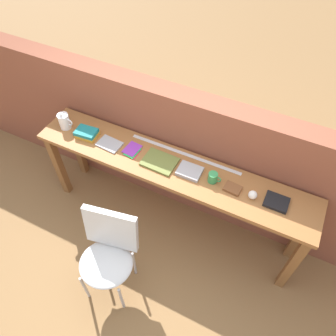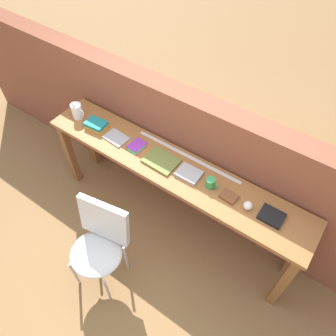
{
  "view_description": "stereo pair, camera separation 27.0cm",
  "coord_description": "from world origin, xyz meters",
  "px_view_note": "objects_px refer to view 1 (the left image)",
  "views": [
    {
      "loc": [
        0.76,
        -1.3,
        2.98
      ],
      "look_at": [
        0.0,
        0.25,
        0.9
      ],
      "focal_mm": 35.0,
      "sensor_mm": 36.0,
      "label": 1
    },
    {
      "loc": [
        0.99,
        -1.16,
        2.98
      ],
      "look_at": [
        0.0,
        0.25,
        0.9
      ],
      "focal_mm": 35.0,
      "sensor_mm": 36.0,
      "label": 2
    }
  ],
  "objects_px": {
    "leather_journal_brown": "(233,188)",
    "sports_ball_small": "(253,195)",
    "book_stack_leftmost": "(87,133)",
    "book_repair_rightmost": "(276,202)",
    "book_open_centre": "(160,162)",
    "pitcher_white": "(64,121)",
    "chair_white_moulded": "(108,252)",
    "magazine_cycling": "(110,144)",
    "pamphlet_pile_colourful": "(133,150)",
    "mug": "(213,178)"
  },
  "relations": [
    {
      "from": "book_stack_leftmost",
      "to": "magazine_cycling",
      "type": "bearing_deg",
      "value": -1.05
    },
    {
      "from": "magazine_cycling",
      "to": "sports_ball_small",
      "type": "height_order",
      "value": "sports_ball_small"
    },
    {
      "from": "sports_ball_small",
      "to": "book_repair_rightmost",
      "type": "bearing_deg",
      "value": 9.94
    },
    {
      "from": "book_stack_leftmost",
      "to": "book_open_centre",
      "type": "bearing_deg",
      "value": 0.42
    },
    {
      "from": "book_repair_rightmost",
      "to": "leather_journal_brown",
      "type": "bearing_deg",
      "value": -176.24
    },
    {
      "from": "pitcher_white",
      "to": "mug",
      "type": "distance_m",
      "value": 1.45
    },
    {
      "from": "pamphlet_pile_colourful",
      "to": "leather_journal_brown",
      "type": "xyz_separation_m",
      "value": [
        0.92,
        -0.01,
        0.01
      ]
    },
    {
      "from": "sports_ball_small",
      "to": "book_repair_rightmost",
      "type": "xyz_separation_m",
      "value": [
        0.18,
        0.03,
        -0.02
      ]
    },
    {
      "from": "leather_journal_brown",
      "to": "sports_ball_small",
      "type": "bearing_deg",
      "value": 1.78
    },
    {
      "from": "pitcher_white",
      "to": "book_repair_rightmost",
      "type": "xyz_separation_m",
      "value": [
        1.97,
        0.03,
        -0.06
      ]
    },
    {
      "from": "book_stack_leftmost",
      "to": "book_repair_rightmost",
      "type": "distance_m",
      "value": 1.73
    },
    {
      "from": "book_open_centre",
      "to": "chair_white_moulded",
      "type": "bearing_deg",
      "value": -94.7
    },
    {
      "from": "pitcher_white",
      "to": "book_open_centre",
      "type": "distance_m",
      "value": 0.98
    },
    {
      "from": "chair_white_moulded",
      "to": "magazine_cycling",
      "type": "relative_size",
      "value": 4.18
    },
    {
      "from": "book_open_centre",
      "to": "book_repair_rightmost",
      "type": "relative_size",
      "value": 1.57
    },
    {
      "from": "book_open_centre",
      "to": "mug",
      "type": "height_order",
      "value": "mug"
    },
    {
      "from": "pitcher_white",
      "to": "book_stack_leftmost",
      "type": "distance_m",
      "value": 0.25
    },
    {
      "from": "chair_white_moulded",
      "to": "leather_journal_brown",
      "type": "bearing_deg",
      "value": 46.36
    },
    {
      "from": "book_open_centre",
      "to": "book_repair_rightmost",
      "type": "height_order",
      "value": "book_repair_rightmost"
    },
    {
      "from": "mug",
      "to": "pamphlet_pile_colourful",
      "type": "bearing_deg",
      "value": 179.82
    },
    {
      "from": "book_open_centre",
      "to": "sports_ball_small",
      "type": "height_order",
      "value": "sports_ball_small"
    },
    {
      "from": "chair_white_moulded",
      "to": "leather_journal_brown",
      "type": "xyz_separation_m",
      "value": [
        0.73,
        0.77,
        0.37
      ]
    },
    {
      "from": "book_open_centre",
      "to": "leather_journal_brown",
      "type": "xyz_separation_m",
      "value": [
        0.65,
        0.0,
        0.0
      ]
    },
    {
      "from": "magazine_cycling",
      "to": "mug",
      "type": "distance_m",
      "value": 0.97
    },
    {
      "from": "pitcher_white",
      "to": "book_open_centre",
      "type": "relative_size",
      "value": 0.65
    },
    {
      "from": "book_stack_leftmost",
      "to": "sports_ball_small",
      "type": "relative_size",
      "value": 2.98
    },
    {
      "from": "book_stack_leftmost",
      "to": "pamphlet_pile_colourful",
      "type": "relative_size",
      "value": 1.12
    },
    {
      "from": "book_open_centre",
      "to": "pamphlet_pile_colourful",
      "type": "bearing_deg",
      "value": 178.89
    },
    {
      "from": "book_stack_leftmost",
      "to": "leather_journal_brown",
      "type": "relative_size",
      "value": 1.58
    },
    {
      "from": "leather_journal_brown",
      "to": "mug",
      "type": "bearing_deg",
      "value": -177.83
    },
    {
      "from": "pamphlet_pile_colourful",
      "to": "book_repair_rightmost",
      "type": "relative_size",
      "value": 1.01
    },
    {
      "from": "chair_white_moulded",
      "to": "book_stack_leftmost",
      "type": "bearing_deg",
      "value": 130.64
    },
    {
      "from": "mug",
      "to": "book_repair_rightmost",
      "type": "height_order",
      "value": "mug"
    },
    {
      "from": "book_stack_leftmost",
      "to": "pitcher_white",
      "type": "bearing_deg",
      "value": 178.55
    },
    {
      "from": "mug",
      "to": "leather_journal_brown",
      "type": "relative_size",
      "value": 0.85
    },
    {
      "from": "sports_ball_small",
      "to": "leather_journal_brown",
      "type": "bearing_deg",
      "value": 177.15
    },
    {
      "from": "mug",
      "to": "book_repair_rightmost",
      "type": "bearing_deg",
      "value": 1.84
    },
    {
      "from": "pitcher_white",
      "to": "magazine_cycling",
      "type": "distance_m",
      "value": 0.49
    },
    {
      "from": "mug",
      "to": "leather_journal_brown",
      "type": "height_order",
      "value": "mug"
    },
    {
      "from": "pamphlet_pile_colourful",
      "to": "book_open_centre",
      "type": "height_order",
      "value": "book_open_centre"
    },
    {
      "from": "magazine_cycling",
      "to": "pamphlet_pile_colourful",
      "type": "xyz_separation_m",
      "value": [
        0.22,
        0.02,
        -0.0
      ]
    },
    {
      "from": "magazine_cycling",
      "to": "book_open_centre",
      "type": "xyz_separation_m",
      "value": [
        0.49,
        0.01,
        0.0
      ]
    },
    {
      "from": "book_stack_leftmost",
      "to": "book_open_centre",
      "type": "relative_size",
      "value": 0.72
    },
    {
      "from": "book_stack_leftmost",
      "to": "sports_ball_small",
      "type": "xyz_separation_m",
      "value": [
        1.54,
        0.0,
        0.0
      ]
    },
    {
      "from": "chair_white_moulded",
      "to": "pitcher_white",
      "type": "distance_m",
      "value": 1.25
    },
    {
      "from": "leather_journal_brown",
      "to": "book_repair_rightmost",
      "type": "relative_size",
      "value": 0.72
    },
    {
      "from": "pitcher_white",
      "to": "sports_ball_small",
      "type": "height_order",
      "value": "pitcher_white"
    },
    {
      "from": "magazine_cycling",
      "to": "pamphlet_pile_colourful",
      "type": "height_order",
      "value": "same"
    },
    {
      "from": "pitcher_white",
      "to": "sports_ball_small",
      "type": "bearing_deg",
      "value": -0.16
    },
    {
      "from": "chair_white_moulded",
      "to": "book_stack_leftmost",
      "type": "relative_size",
      "value": 4.35
    }
  ]
}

